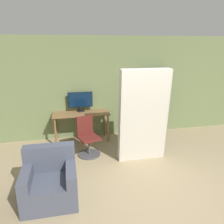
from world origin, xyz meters
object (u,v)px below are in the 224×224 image
at_px(monitor, 80,101).
at_px(armchair, 50,181).
at_px(bookshelf, 152,102).
at_px(mattress_near, 144,116).
at_px(office_chair, 88,140).

height_order(monitor, armchair, monitor).
height_order(bookshelf, mattress_near, mattress_near).
xyz_separation_m(office_chair, mattress_near, (1.16, -0.47, 0.65)).
distance_m(mattress_near, armchair, 2.25).
bearing_deg(armchair, bookshelf, 41.41).
bearing_deg(mattress_near, monitor, 130.66).
height_order(office_chair, mattress_near, mattress_near).
bearing_deg(mattress_near, bookshelf, 62.00).
bearing_deg(mattress_near, office_chair, 157.71).
distance_m(office_chair, mattress_near, 1.41).
relative_size(office_chair, bookshelf, 0.49).
relative_size(bookshelf, mattress_near, 0.92).
bearing_deg(armchair, mattress_near, 25.90).
relative_size(monitor, mattress_near, 0.32).
distance_m(bookshelf, mattress_near, 1.63).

